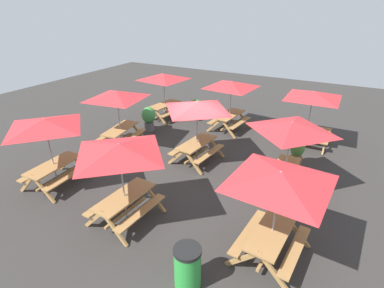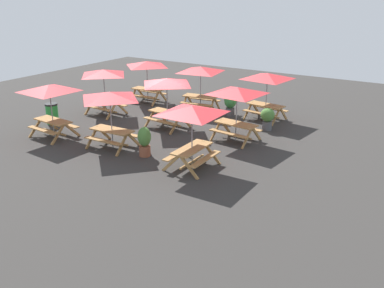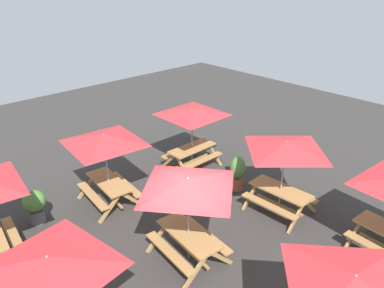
# 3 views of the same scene
# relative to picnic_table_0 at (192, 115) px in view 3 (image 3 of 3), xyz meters

# --- Properties ---
(ground_plane) EXTENTS (31.18, 31.18, 0.00)m
(ground_plane) POSITION_rel_picnic_table_0_xyz_m (3.59, -3.38, -1.99)
(ground_plane) COLOR #33302D
(ground_plane) RESTS_ON ground
(picnic_table_0) EXTENTS (2.83, 2.83, 2.34)m
(picnic_table_0) POSITION_rel_picnic_table_0_xyz_m (0.00, 0.00, 0.00)
(picnic_table_0) COLOR #A87A44
(picnic_table_0) RESTS_ON ground
(picnic_table_2) EXTENTS (2.07, 2.07, 2.34)m
(picnic_table_2) POSITION_rel_picnic_table_0_xyz_m (3.82, -0.03, 0.00)
(picnic_table_2) COLOR #A87A44
(picnic_table_2) RESTS_ON ground
(picnic_table_3) EXTENTS (2.20, 2.20, 2.34)m
(picnic_table_3) POSITION_rel_picnic_table_0_xyz_m (3.46, -3.36, 0.00)
(picnic_table_3) COLOR #A87A44
(picnic_table_3) RESTS_ON ground
(picnic_table_4) EXTENTS (2.81, 2.81, 2.34)m
(picnic_table_4) POSITION_rel_picnic_table_0_xyz_m (-0.00, -3.45, 0.00)
(picnic_table_4) COLOR #A87A44
(picnic_table_4) RESTS_ON ground
(picnic_table_5) EXTENTS (2.80, 2.80, 2.34)m
(picnic_table_5) POSITION_rel_picnic_table_0_xyz_m (3.76, -6.76, 0.00)
(picnic_table_5) COLOR #A87A44
(picnic_table_5) RESTS_ON ground
(potted_plant_0) EXTENTS (0.51, 0.51, 1.16)m
(potted_plant_0) POSITION_rel_picnic_table_0_xyz_m (2.14, 0.01, -1.37)
(potted_plant_0) COLOR #935138
(potted_plant_0) RESTS_ON ground
(potted_plant_1) EXTENTS (0.63, 0.63, 1.01)m
(potted_plant_1) POSITION_rel_picnic_table_0_xyz_m (-0.56, -5.51, -1.40)
(potted_plant_1) COLOR #59595B
(potted_plant_1) RESTS_ON ground
(potted_plant_2) EXTENTS (0.62, 0.62, 1.16)m
(potted_plant_2) POSITION_rel_picnic_table_0_xyz_m (1.93, -6.66, -1.33)
(potted_plant_2) COLOR #59595B
(potted_plant_2) RESTS_ON ground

